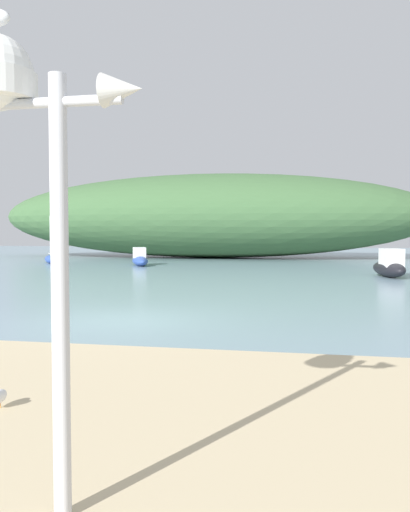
{
  "coord_description": "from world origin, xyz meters",
  "views": [
    {
      "loc": [
        4.33,
        -11.96,
        2.15
      ],
      "look_at": [
        0.76,
        6.83,
        1.26
      ],
      "focal_mm": 36.71,
      "sensor_mm": 36.0,
      "label": 1
    }
  ],
  "objects_px": {
    "sailboat_by_sandbar": "(51,259)",
    "motorboat_mid_channel": "(140,259)",
    "motorboat_near_shore": "(389,266)",
    "mast_structure": "(15,117)"
  },
  "relations": [
    {
      "from": "sailboat_by_sandbar",
      "to": "motorboat_mid_channel",
      "type": "bearing_deg",
      "value": -8.82
    },
    {
      "from": "sailboat_by_sandbar",
      "to": "motorboat_near_shore",
      "type": "distance_m",
      "value": 21.93
    },
    {
      "from": "mast_structure",
      "to": "motorboat_near_shore",
      "type": "distance_m",
      "value": 23.52
    },
    {
      "from": "sailboat_by_sandbar",
      "to": "motorboat_near_shore",
      "type": "bearing_deg",
      "value": -18.11
    },
    {
      "from": "motorboat_near_shore",
      "to": "motorboat_mid_channel",
      "type": "xyz_separation_m",
      "value": [
        -14.21,
        5.79,
        -0.09
      ]
    },
    {
      "from": "motorboat_near_shore",
      "to": "motorboat_mid_channel",
      "type": "relative_size",
      "value": 1.05
    },
    {
      "from": "mast_structure",
      "to": "motorboat_near_shore",
      "type": "bearing_deg",
      "value": 75.4
    },
    {
      "from": "mast_structure",
      "to": "sailboat_by_sandbar",
      "type": "bearing_deg",
      "value": 116.89
    },
    {
      "from": "sailboat_by_sandbar",
      "to": "motorboat_near_shore",
      "type": "relative_size",
      "value": 0.94
    },
    {
      "from": "motorboat_mid_channel",
      "to": "sailboat_by_sandbar",
      "type": "bearing_deg",
      "value": 171.18
    }
  ]
}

